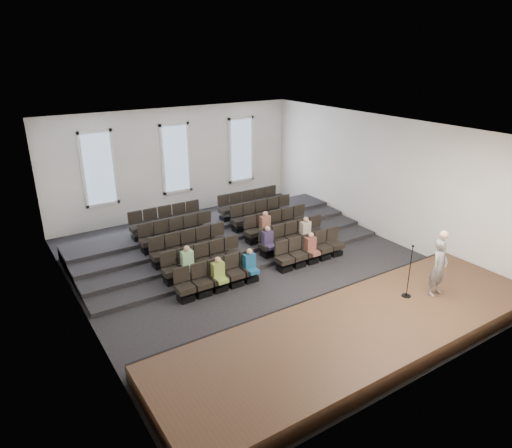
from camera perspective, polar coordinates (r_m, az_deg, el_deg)
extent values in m
plane|color=black|center=(16.54, 0.27, -5.62)|extent=(14.00, 14.00, 0.00)
cube|color=white|center=(14.96, 0.31, 11.76)|extent=(12.00, 14.00, 0.02)
cube|color=white|center=(21.58, -10.03, 7.58)|extent=(12.00, 0.04, 5.00)
cube|color=white|center=(10.87, 21.10, -7.53)|extent=(12.00, 0.04, 5.00)
cube|color=white|center=(13.48, -21.70, -1.99)|extent=(0.04, 14.00, 5.00)
cube|color=white|center=(19.39, 15.45, 5.60)|extent=(0.04, 14.00, 5.00)
cube|color=#472C1E|center=(13.03, 12.93, -13.03)|extent=(11.80, 3.60, 0.50)
cube|color=black|center=(14.10, 7.79, -9.80)|extent=(11.80, 0.06, 0.52)
cube|color=black|center=(18.32, -3.70, -2.64)|extent=(11.80, 4.80, 0.15)
cube|color=black|center=(18.71, -4.49, -1.88)|extent=(11.80, 3.75, 0.30)
cube|color=black|center=(19.11, -5.25, -1.15)|extent=(11.80, 2.70, 0.45)
cube|color=black|center=(19.52, -5.98, -0.45)|extent=(11.80, 1.65, 0.60)
cube|color=black|center=(14.73, -8.79, -9.07)|extent=(0.47, 0.43, 0.20)
cube|color=black|center=(14.58, -8.86, -8.01)|extent=(0.55, 0.50, 0.19)
cube|color=black|center=(14.56, -9.29, -6.26)|extent=(0.55, 0.08, 0.50)
cube|color=black|center=(14.95, -6.68, -8.48)|extent=(0.47, 0.43, 0.20)
cube|color=black|center=(14.80, -6.73, -7.44)|extent=(0.55, 0.50, 0.19)
cube|color=black|center=(14.77, -7.16, -5.71)|extent=(0.55, 0.08, 0.50)
cube|color=black|center=(15.18, -4.63, -7.90)|extent=(0.47, 0.43, 0.20)
cube|color=black|center=(15.03, -4.67, -6.87)|extent=(0.55, 0.50, 0.19)
cube|color=black|center=(15.01, -5.10, -5.17)|extent=(0.55, 0.08, 0.50)
cube|color=black|center=(15.43, -2.66, -7.33)|extent=(0.47, 0.43, 0.20)
cube|color=black|center=(15.29, -2.68, -6.31)|extent=(0.55, 0.50, 0.19)
cube|color=black|center=(15.26, -3.11, -4.64)|extent=(0.55, 0.08, 0.50)
cube|color=black|center=(15.70, -0.76, -6.77)|extent=(0.47, 0.43, 0.20)
cube|color=black|center=(15.56, -0.76, -5.76)|extent=(0.55, 0.50, 0.19)
cube|color=black|center=(15.54, -1.18, -4.12)|extent=(0.55, 0.08, 0.50)
cube|color=black|center=(16.43, 3.55, -5.47)|extent=(0.47, 0.43, 0.20)
cube|color=black|center=(16.29, 3.58, -4.50)|extent=(0.55, 0.50, 0.19)
cube|color=black|center=(16.27, 3.17, -2.93)|extent=(0.55, 0.08, 0.50)
cube|color=black|center=(16.76, 5.21, -4.96)|extent=(0.47, 0.43, 0.20)
cube|color=black|center=(16.62, 5.25, -4.00)|extent=(0.55, 0.50, 0.19)
cube|color=black|center=(16.61, 4.85, -2.47)|extent=(0.55, 0.08, 0.50)
cube|color=black|center=(17.10, 6.81, -4.47)|extent=(0.47, 0.43, 0.20)
cube|color=black|center=(16.97, 6.86, -3.52)|extent=(0.55, 0.50, 0.19)
cube|color=black|center=(16.95, 6.47, -2.02)|extent=(0.55, 0.08, 0.50)
cube|color=black|center=(17.46, 8.34, -3.99)|extent=(0.47, 0.43, 0.20)
cube|color=black|center=(17.33, 8.39, -3.06)|extent=(0.55, 0.50, 0.19)
cube|color=black|center=(17.31, 8.01, -1.59)|extent=(0.55, 0.08, 0.50)
cube|color=black|center=(17.83, 9.81, -3.53)|extent=(0.47, 0.43, 0.20)
cube|color=black|center=(17.70, 9.87, -2.62)|extent=(0.55, 0.50, 0.19)
cube|color=black|center=(17.68, 9.50, -1.17)|extent=(0.55, 0.08, 0.50)
cube|color=black|center=(15.52, -10.44, -6.89)|extent=(0.47, 0.43, 0.20)
cube|color=black|center=(15.37, -10.52, -5.87)|extent=(0.55, 0.50, 0.19)
cube|color=black|center=(15.37, -10.93, -4.21)|extent=(0.55, 0.08, 0.50)
cube|color=black|center=(15.72, -8.42, -6.37)|extent=(0.47, 0.43, 0.20)
cube|color=black|center=(15.58, -8.48, -5.36)|extent=(0.55, 0.50, 0.19)
cube|color=black|center=(15.57, -8.89, -3.72)|extent=(0.55, 0.08, 0.50)
cube|color=black|center=(15.94, -6.46, -5.86)|extent=(0.47, 0.43, 0.20)
cube|color=black|center=(15.80, -6.50, -4.86)|extent=(0.55, 0.50, 0.19)
cube|color=black|center=(15.80, -6.91, -3.24)|extent=(0.55, 0.08, 0.50)
cube|color=black|center=(16.18, -4.55, -5.35)|extent=(0.47, 0.43, 0.20)
cube|color=black|center=(16.04, -4.59, -4.36)|extent=(0.55, 0.50, 0.19)
cube|color=black|center=(16.04, -4.99, -2.77)|extent=(0.55, 0.08, 0.50)
cube|color=black|center=(16.44, -2.71, -4.86)|extent=(0.47, 0.43, 0.20)
cube|color=black|center=(16.30, -2.73, -3.88)|extent=(0.55, 0.50, 0.19)
cube|color=black|center=(16.30, -3.13, -2.31)|extent=(0.55, 0.08, 0.50)
cube|color=black|center=(17.13, 1.49, -3.71)|extent=(0.47, 0.43, 0.20)
cube|color=black|center=(17.01, 1.50, -2.76)|extent=(0.55, 0.50, 0.19)
cube|color=black|center=(17.00, 1.11, -1.26)|extent=(0.55, 0.08, 0.50)
cube|color=black|center=(17.45, 3.12, -3.25)|extent=(0.47, 0.43, 0.20)
cube|color=black|center=(17.32, 3.14, -2.32)|extent=(0.55, 0.50, 0.19)
cube|color=black|center=(17.32, 2.76, -0.84)|extent=(0.55, 0.08, 0.50)
cube|color=black|center=(17.78, 4.69, -2.81)|extent=(0.47, 0.43, 0.20)
cube|color=black|center=(17.66, 4.72, -1.89)|extent=(0.55, 0.50, 0.19)
cube|color=black|center=(17.65, 4.35, -0.45)|extent=(0.55, 0.08, 0.50)
cube|color=black|center=(18.12, 6.21, -2.39)|extent=(0.47, 0.43, 0.20)
cube|color=black|center=(18.00, 6.25, -1.48)|extent=(0.55, 0.50, 0.19)
cube|color=black|center=(18.00, 5.88, -0.06)|extent=(0.55, 0.08, 0.50)
cube|color=black|center=(18.48, 7.66, -1.98)|extent=(0.47, 0.43, 0.20)
cube|color=black|center=(18.36, 7.71, -1.09)|extent=(0.55, 0.50, 0.19)
cube|color=black|center=(18.36, 7.35, 0.30)|extent=(0.55, 0.08, 0.50)
cube|color=black|center=(16.33, -11.92, -4.93)|extent=(0.47, 0.42, 0.20)
cube|color=black|center=(16.20, -12.01, -3.94)|extent=(0.55, 0.50, 0.19)
cube|color=black|center=(16.21, -12.39, -2.36)|extent=(0.55, 0.08, 0.50)
cube|color=black|center=(16.52, -9.99, -4.46)|extent=(0.47, 0.42, 0.20)
cube|color=black|center=(16.39, -10.06, -3.49)|extent=(0.55, 0.50, 0.19)
cube|color=black|center=(16.40, -10.44, -1.92)|extent=(0.55, 0.08, 0.50)
cube|color=black|center=(16.73, -8.10, -4.00)|extent=(0.47, 0.42, 0.20)
cube|color=black|center=(16.60, -8.16, -3.04)|extent=(0.55, 0.50, 0.19)
cube|color=black|center=(16.62, -8.54, -1.49)|extent=(0.55, 0.08, 0.50)
cube|color=black|center=(16.96, -6.27, -3.55)|extent=(0.47, 0.42, 0.20)
cube|color=black|center=(16.83, -6.31, -2.59)|extent=(0.55, 0.50, 0.19)
cube|color=black|center=(16.85, -6.69, -1.07)|extent=(0.55, 0.08, 0.50)
cube|color=black|center=(17.21, -4.48, -3.11)|extent=(0.47, 0.42, 0.20)
cube|color=black|center=(17.08, -4.51, -2.16)|extent=(0.55, 0.50, 0.19)
cube|color=black|center=(17.10, -4.89, -0.66)|extent=(0.55, 0.08, 0.50)
cube|color=black|center=(17.87, -0.40, -2.08)|extent=(0.47, 0.42, 0.20)
cube|color=black|center=(17.75, -0.40, -1.16)|extent=(0.55, 0.50, 0.19)
cube|color=black|center=(17.77, -0.77, 0.28)|extent=(0.55, 0.08, 0.50)
cube|color=black|center=(18.18, 1.20, -1.67)|extent=(0.47, 0.42, 0.20)
cube|color=black|center=(18.06, 1.21, -0.77)|extent=(0.55, 0.50, 0.19)
cube|color=black|center=(18.07, 0.84, 0.65)|extent=(0.55, 0.08, 0.50)
cube|color=black|center=(18.49, 2.74, -1.28)|extent=(0.47, 0.42, 0.20)
cube|color=black|center=(18.38, 2.76, -0.39)|extent=(0.55, 0.50, 0.19)
cube|color=black|center=(18.39, 2.40, 1.00)|extent=(0.55, 0.08, 0.50)
cube|color=black|center=(18.82, 4.23, -0.90)|extent=(0.47, 0.42, 0.20)
cube|color=black|center=(18.71, 4.26, -0.02)|extent=(0.55, 0.50, 0.19)
cube|color=black|center=(18.72, 3.91, 1.34)|extent=(0.55, 0.08, 0.50)
cube|color=black|center=(19.17, 5.67, -0.53)|extent=(0.47, 0.42, 0.20)
cube|color=black|center=(19.05, 5.70, 0.33)|extent=(0.55, 0.50, 0.19)
cube|color=black|center=(19.07, 5.36, 1.67)|extent=(0.55, 0.08, 0.50)
cube|color=black|center=(17.17, -13.25, -3.15)|extent=(0.47, 0.42, 0.20)
cube|color=black|center=(17.05, -13.34, -2.20)|extent=(0.55, 0.50, 0.19)
cube|color=black|center=(17.08, -13.70, -0.70)|extent=(0.55, 0.08, 0.50)
cube|color=black|center=(17.35, -11.40, -2.73)|extent=(0.47, 0.42, 0.20)
cube|color=black|center=(17.23, -11.47, -1.79)|extent=(0.55, 0.50, 0.19)
cube|color=black|center=(17.26, -11.83, -0.30)|extent=(0.55, 0.08, 0.50)
cube|color=black|center=(17.55, -9.59, -2.31)|extent=(0.47, 0.42, 0.20)
cube|color=black|center=(17.43, -9.65, -1.38)|extent=(0.55, 0.50, 0.19)
cube|color=black|center=(17.46, -10.01, 0.09)|extent=(0.55, 0.08, 0.50)
cube|color=black|center=(17.77, -7.82, -1.91)|extent=(0.47, 0.42, 0.20)
cube|color=black|center=(17.65, -7.87, -0.98)|extent=(0.55, 0.50, 0.19)
cube|color=black|center=(17.68, -8.23, 0.47)|extent=(0.55, 0.08, 0.50)
cube|color=black|center=(18.01, -6.10, -1.51)|extent=(0.47, 0.42, 0.20)
cube|color=black|center=(17.89, -6.14, -0.59)|extent=(0.55, 0.50, 0.19)
cube|color=black|center=(17.92, -6.49, 0.84)|extent=(0.55, 0.08, 0.50)
cube|color=black|center=(18.64, -2.13, -0.58)|extent=(0.47, 0.42, 0.20)
cube|color=black|center=(18.53, -2.14, 0.31)|extent=(0.55, 0.50, 0.19)
cube|color=black|center=(18.56, -2.49, 1.68)|extent=(0.55, 0.08, 0.50)
cube|color=black|center=(18.93, -0.57, -0.22)|extent=(0.47, 0.42, 0.20)
cube|color=black|center=(18.82, -0.57, 0.66)|extent=(0.55, 0.50, 0.19)
cube|color=black|center=(18.85, -0.92, 2.02)|extent=(0.55, 0.08, 0.50)
cube|color=black|center=(19.24, 0.94, 0.14)|extent=(0.47, 0.42, 0.20)
cube|color=black|center=(19.13, 0.95, 1.00)|extent=(0.55, 0.50, 0.19)
cube|color=black|center=(19.16, 0.61, 2.34)|extent=(0.55, 0.08, 0.50)
cube|color=black|center=(19.56, 2.40, 0.48)|extent=(0.47, 0.42, 0.20)
cube|color=black|center=(19.45, 2.42, 1.33)|extent=(0.55, 0.50, 0.19)
cube|color=black|center=(19.48, 2.08, 2.64)|extent=(0.55, 0.08, 0.50)
cube|color=black|center=(19.89, 3.82, 0.81)|extent=(0.47, 0.42, 0.20)
cube|color=black|center=(19.78, 3.84, 1.65)|extent=(0.55, 0.50, 0.19)
cube|color=black|center=(19.81, 3.51, 2.94)|extent=(0.55, 0.08, 0.50)
cube|color=black|center=(18.03, -14.45, -1.54)|extent=(0.47, 0.42, 0.20)
cube|color=black|center=(17.92, -14.54, -0.63)|extent=(0.55, 0.50, 0.19)
cube|color=black|center=(17.96, -14.88, 0.80)|extent=(0.55, 0.08, 0.50)
cube|color=black|center=(18.20, -12.68, -1.16)|extent=(0.47, 0.42, 0.20)
cube|color=black|center=(18.09, -12.75, -0.25)|extent=(0.55, 0.50, 0.19)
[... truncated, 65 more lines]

